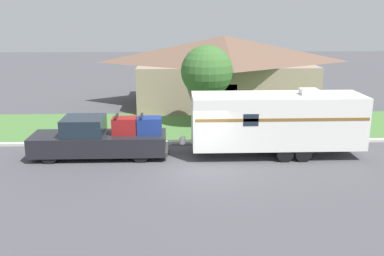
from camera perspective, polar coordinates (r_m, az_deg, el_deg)
The scene contains 8 objects.
ground_plane at distance 19.30m, azimuth 0.95°, elevation -5.35°, with size 120.00×120.00×0.00m, color #47474C.
curb_strip at distance 22.83m, azimuth 0.44°, elevation -1.91°, with size 80.00×0.30×0.14m.
lawn_strip at distance 26.35m, azimuth 0.07°, elevation 0.29°, with size 80.00×7.00×0.03m.
house_across_street at distance 32.76m, azimuth 4.24°, elevation 7.87°, with size 13.62×8.57×5.12m.
pickup_truck at distance 20.96m, azimuth -12.16°, elevation -1.43°, with size 6.49×2.01×2.06m.
travel_trailer at distance 20.99m, azimuth 11.25°, elevation 1.01°, with size 9.20×2.40×3.27m.
mailbox at distance 24.25m, azimuth -15.13°, elevation 0.88°, with size 0.48×0.20×1.31m.
tree_in_yard at distance 25.45m, azimuth 1.99°, elevation 7.55°, with size 3.08×3.08×4.96m.
Camera 1 is at (-1.01, -18.06, 6.73)m, focal length 40.00 mm.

